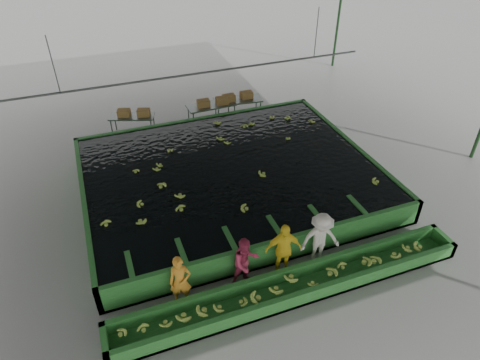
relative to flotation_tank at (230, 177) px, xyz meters
name	(u,v)px	position (x,y,z in m)	size (l,w,h in m)	color
ground	(245,212)	(0.00, -1.50, -0.45)	(80.00, 80.00, 0.00)	gray
shed_roof	(247,68)	(0.00, -1.50, 4.55)	(20.00, 22.00, 0.04)	slate
shed_posts	(246,149)	(0.00, -1.50, 2.05)	(20.00, 22.00, 5.00)	#1D3F1E
flotation_tank	(230,177)	(0.00, 0.00, 0.00)	(10.00, 8.00, 0.90)	#296E2A
tank_water	(230,168)	(0.00, 0.00, 0.40)	(9.70, 7.70, 0.00)	black
sorting_trough	(294,286)	(0.00, -5.10, -0.20)	(10.00, 1.00, 0.50)	#296E2A
cableway_rail	(198,73)	(0.00, 3.50, 2.55)	(0.08, 0.08, 14.00)	#59605B
rail_hanger_left	(53,65)	(-5.00, 3.50, 3.55)	(0.04, 0.04, 2.00)	#59605B
rail_hanger_right	(316,33)	(5.00, 3.50, 3.55)	(0.04, 0.04, 2.00)	#59605B
worker_a	(180,281)	(-2.88, -4.30, 0.33)	(0.57, 0.37, 1.55)	orange
worker_b	(246,262)	(-1.09, -4.30, 0.35)	(0.77, 0.60, 1.59)	#A12845
worker_c	(283,250)	(0.01, -4.30, 0.42)	(1.02, 0.43, 1.74)	yellow
worker_d	(320,239)	(1.16, -4.30, 0.42)	(1.13, 0.65, 1.74)	beige
packing_table_left	(133,125)	(-2.58, 5.20, -0.02)	(1.87, 0.75, 0.85)	#59605B
packing_table_mid	(212,114)	(0.85, 4.80, 0.03)	(2.12, 0.85, 0.97)	#59605B
packing_table_right	(238,109)	(2.12, 4.87, 0.04)	(2.14, 0.86, 0.97)	#59605B
box_stack_left	(134,116)	(-2.47, 5.15, 0.40)	(1.35, 0.37, 0.29)	brown
box_stack_mid	(213,105)	(0.90, 4.73, 0.52)	(1.38, 0.38, 0.30)	brown
box_stack_right	(238,99)	(2.11, 4.85, 0.52)	(1.38, 0.38, 0.30)	brown
floating_bananas	(222,156)	(0.00, 0.80, 0.40)	(8.10, 5.52, 0.11)	#99B944
trough_bananas	(295,283)	(0.00, -5.10, -0.05)	(9.06, 0.60, 0.12)	#99B944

